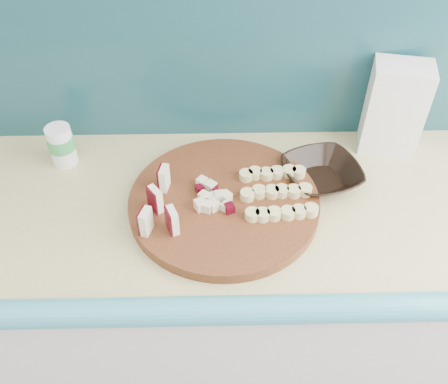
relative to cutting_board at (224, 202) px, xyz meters
name	(u,v)px	position (x,y,z in m)	size (l,w,h in m)	color
kitchen_counter	(170,308)	(-0.17, 0.01, -0.47)	(2.20, 0.63, 0.91)	silver
backsplash	(155,51)	(-0.17, 0.30, 0.24)	(2.20, 0.02, 0.50)	teal
cutting_board	(224,202)	(0.00, 0.00, 0.00)	(0.45, 0.45, 0.03)	#461E0F
apple_wedges	(159,204)	(-0.15, -0.05, 0.05)	(0.08, 0.18, 0.06)	#F0E4C0
apple_chunks	(212,195)	(-0.03, 0.00, 0.03)	(0.07, 0.07, 0.02)	#F8F0C6
banana_slices	(276,192)	(0.12, 0.01, 0.02)	(0.18, 0.18, 0.02)	#D3CA81
brown_bowl	(321,174)	(0.25, 0.09, 0.01)	(0.19, 0.19, 0.05)	black
flour_bag	(394,108)	(0.44, 0.22, 0.11)	(0.14, 0.10, 0.25)	white
canister	(61,145)	(-0.41, 0.17, 0.04)	(0.07, 0.07, 0.11)	white
banana_peel	(263,183)	(0.10, 0.08, -0.01)	(0.24, 0.20, 0.01)	gold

